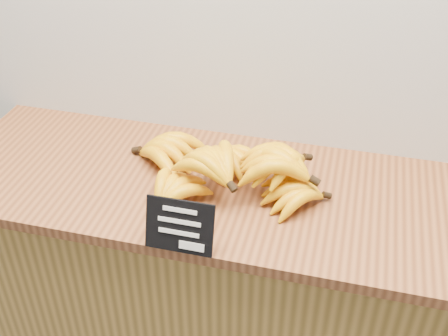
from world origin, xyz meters
TOP-DOWN VIEW (x-y plane):
  - counter at (0.06, 2.75)m, footprint 1.48×0.50m
  - counter_top at (0.06, 2.75)m, footprint 1.55×0.54m
  - chalkboard_sign at (0.01, 2.50)m, footprint 0.16×0.04m
  - banana_pile at (0.06, 2.75)m, footprint 0.55×0.38m

SIDE VIEW (x-z plane):
  - counter at x=0.06m, z-range 0.00..0.90m
  - counter_top at x=0.06m, z-range 0.90..0.93m
  - banana_pile at x=0.06m, z-range 0.93..1.05m
  - chalkboard_sign at x=0.01m, z-range 0.93..1.05m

